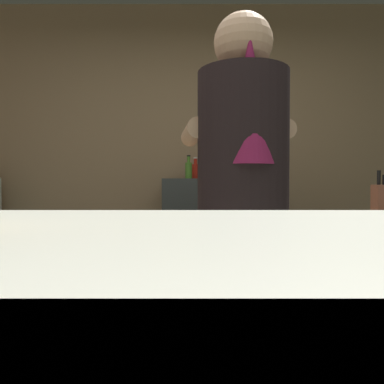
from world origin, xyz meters
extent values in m
cube|color=#9B805B|center=(0.00, 2.20, 1.35)|extent=(5.20, 0.10, 2.70)
cube|color=#493724|center=(0.35, 0.64, 0.45)|extent=(2.10, 0.60, 0.89)
cube|color=#363D3C|center=(0.12, 1.92, 0.57)|extent=(0.83, 0.36, 1.14)
cube|color=#313433|center=(0.14, 0.19, 0.47)|extent=(0.28, 0.20, 0.94)
cylinder|color=black|center=(0.14, 0.19, 1.23)|extent=(0.34, 0.34, 0.57)
sphere|color=#D9AB83|center=(0.14, 0.19, 1.62)|extent=(0.22, 0.22, 0.22)
cone|color=#8C1E4C|center=(0.15, 0.09, 1.39)|extent=(0.18, 0.18, 0.46)
cylinder|color=#D9AB83|center=(-0.04, 0.33, 1.31)|extent=(0.11, 0.33, 0.08)
cylinder|color=#D9AB83|center=(0.29, 0.37, 1.31)|extent=(0.11, 0.33, 0.08)
cube|color=#8F5741|center=(0.93, 0.68, 0.99)|extent=(0.10, 0.08, 0.20)
cylinder|color=black|center=(0.90, 0.68, 1.13)|extent=(0.02, 0.02, 0.07)
cylinder|color=black|center=(0.93, 0.68, 1.12)|extent=(0.02, 0.02, 0.05)
cylinder|color=#C4582D|center=(0.01, 0.64, 0.92)|extent=(0.20, 0.20, 0.06)
cube|color=silver|center=(0.42, 0.59, 0.90)|extent=(0.24, 0.11, 0.01)
cylinder|color=black|center=(0.26, 1.88, 1.20)|extent=(0.06, 0.06, 0.12)
cylinder|color=black|center=(0.26, 1.88, 1.28)|extent=(0.03, 0.03, 0.05)
cylinder|color=red|center=(0.26, 1.88, 1.31)|extent=(0.03, 0.03, 0.01)
cylinder|color=#B72711|center=(0.13, 1.85, 1.23)|extent=(0.07, 0.07, 0.18)
cylinder|color=#B72711|center=(0.13, 1.85, 1.36)|extent=(0.03, 0.03, 0.07)
cylinder|color=white|center=(0.13, 1.85, 1.40)|extent=(0.04, 0.04, 0.01)
cylinder|color=#48852A|center=(-0.08, 1.87, 1.20)|extent=(0.06, 0.06, 0.13)
cylinder|color=#48852A|center=(-0.08, 1.87, 1.29)|extent=(0.03, 0.03, 0.05)
cylinder|color=black|center=(-0.08, 1.87, 1.32)|extent=(0.03, 0.03, 0.01)
cylinder|color=red|center=(-0.02, 2.00, 1.20)|extent=(0.06, 0.06, 0.12)
cylinder|color=red|center=(-0.02, 2.00, 1.29)|extent=(0.03, 0.03, 0.05)
cylinder|color=white|center=(-0.02, 2.00, 1.32)|extent=(0.03, 0.03, 0.01)
camera|label=1|loc=(-0.05, -1.20, 1.10)|focal=34.74mm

